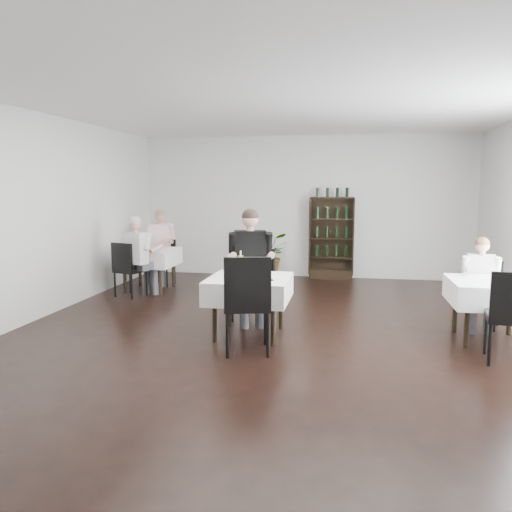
{
  "coord_description": "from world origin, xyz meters",
  "views": [
    {
      "loc": [
        0.93,
        -6.19,
        1.92
      ],
      "look_at": [
        -0.25,
        0.2,
        1.02
      ],
      "focal_mm": 35.0,
      "sensor_mm": 36.0,
      "label": 1
    }
  ],
  "objects_px": {
    "wine_shelf": "(331,239)",
    "diner_main": "(251,257)",
    "main_table": "(249,289)",
    "potted_tree": "(269,255)"
  },
  "relations": [
    {
      "from": "wine_shelf",
      "to": "diner_main",
      "type": "distance_m",
      "value": 3.8
    },
    {
      "from": "main_table",
      "to": "potted_tree",
      "type": "bearing_deg",
      "value": 95.58
    },
    {
      "from": "potted_tree",
      "to": "main_table",
      "type": "bearing_deg",
      "value": -84.42
    },
    {
      "from": "potted_tree",
      "to": "diner_main",
      "type": "height_order",
      "value": "diner_main"
    },
    {
      "from": "main_table",
      "to": "diner_main",
      "type": "bearing_deg",
      "value": 99.53
    },
    {
      "from": "main_table",
      "to": "potted_tree",
      "type": "xyz_separation_m",
      "value": [
        -0.41,
        4.2,
        -0.13
      ]
    },
    {
      "from": "wine_shelf",
      "to": "main_table",
      "type": "bearing_deg",
      "value": -101.78
    },
    {
      "from": "potted_tree",
      "to": "diner_main",
      "type": "distance_m",
      "value": 3.59
    },
    {
      "from": "main_table",
      "to": "potted_tree",
      "type": "relative_size",
      "value": 1.04
    },
    {
      "from": "potted_tree",
      "to": "diner_main",
      "type": "relative_size",
      "value": 0.61
    }
  ]
}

